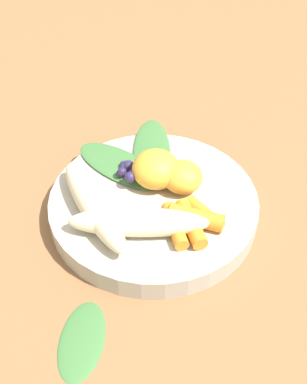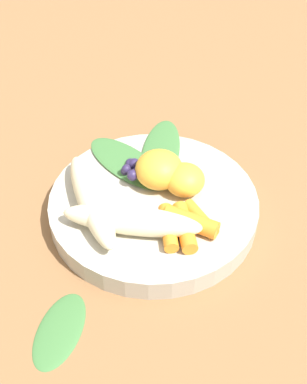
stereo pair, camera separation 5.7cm
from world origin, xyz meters
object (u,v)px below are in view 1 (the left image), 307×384
object	(u,v)px
bowl	(154,206)
orange_segment_near	(157,169)
kale_leaf_stray	(82,339)
banana_peeled_left	(138,222)
banana_peeled_right	(94,206)

from	to	relation	value
bowl	orange_segment_near	size ratio (longest dim) A/B	4.33
kale_leaf_stray	bowl	bearing A→B (deg)	163.94
banana_peeled_left	bowl	bearing A→B (deg)	73.94
banana_peeled_right	kale_leaf_stray	distance (m)	0.14
banana_peeled_left	kale_leaf_stray	world-z (taller)	banana_peeled_left
banana_peeled_right	orange_segment_near	bearing A→B (deg)	100.01
banana_peeled_left	banana_peeled_right	xyz separation A→B (m)	(-0.05, 0.02, 0.00)
bowl	banana_peeled_left	size ratio (longest dim) A/B	1.61
banana_peeled_left	orange_segment_near	world-z (taller)	orange_segment_near
banana_peeled_left	orange_segment_near	size ratio (longest dim) A/B	2.70
banana_peeled_left	kale_leaf_stray	bearing A→B (deg)	-113.55
banana_peeled_right	bowl	bearing A→B (deg)	84.72
bowl	orange_segment_near	bearing A→B (deg)	86.08
kale_leaf_stray	banana_peeled_left	bearing A→B (deg)	161.70
banana_peeled_right	kale_leaf_stray	bearing A→B (deg)	-29.17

